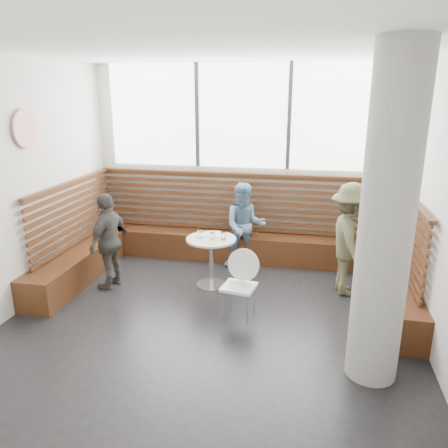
% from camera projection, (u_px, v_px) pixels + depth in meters
% --- Properties ---
extents(room, '(5.00, 5.00, 3.20)m').
position_uv_depth(room, '(206.00, 198.00, 4.92)').
color(room, silver).
rests_on(room, ground).
extents(booth, '(5.00, 2.50, 1.44)m').
position_uv_depth(booth, '(234.00, 246.00, 6.92)').
color(booth, '#3C1F0F').
rests_on(booth, ground).
extents(concrete_column, '(0.50, 0.50, 3.20)m').
position_uv_depth(concrete_column, '(386.00, 223.00, 4.00)').
color(concrete_column, gray).
rests_on(concrete_column, ground).
extents(wall_art, '(0.03, 0.50, 0.50)m').
position_uv_depth(wall_art, '(26.00, 129.00, 5.56)').
color(wall_art, white).
rests_on(wall_art, room).
extents(cafe_table, '(0.72, 0.72, 0.74)m').
position_uv_depth(cafe_table, '(211.00, 252.00, 6.31)').
color(cafe_table, silver).
rests_on(cafe_table, ground).
extents(cafe_chair, '(0.41, 0.41, 0.87)m').
position_uv_depth(cafe_chair, '(240.00, 279.00, 5.46)').
color(cafe_chair, white).
rests_on(cafe_chair, ground).
extents(adult_man, '(0.75, 1.11, 1.59)m').
position_uv_depth(adult_man, '(350.00, 240.00, 6.01)').
color(adult_man, '#505237').
rests_on(adult_man, ground).
extents(child_back, '(0.77, 0.65, 1.39)m').
position_uv_depth(child_back, '(245.00, 226.00, 6.98)').
color(child_back, '#5F83A6').
rests_on(child_back, ground).
extents(child_left, '(0.48, 0.87, 1.40)m').
position_uv_depth(child_left, '(109.00, 241.00, 6.26)').
color(child_left, '#464340').
rests_on(child_left, ground).
extents(plate_near, '(0.19, 0.19, 0.01)m').
position_uv_depth(plate_near, '(201.00, 236.00, 6.33)').
color(plate_near, white).
rests_on(plate_near, cafe_table).
extents(plate_far, '(0.20, 0.20, 0.01)m').
position_uv_depth(plate_far, '(219.00, 235.00, 6.34)').
color(plate_far, white).
rests_on(plate_far, cafe_table).
extents(glass_left, '(0.07, 0.07, 0.11)m').
position_uv_depth(glass_left, '(200.00, 234.00, 6.25)').
color(glass_left, white).
rests_on(glass_left, cafe_table).
extents(glass_mid, '(0.06, 0.06, 0.10)m').
position_uv_depth(glass_mid, '(212.00, 236.00, 6.17)').
color(glass_mid, white).
rests_on(glass_mid, cafe_table).
extents(glass_right, '(0.07, 0.07, 0.11)m').
position_uv_depth(glass_right, '(223.00, 236.00, 6.17)').
color(glass_right, white).
rests_on(glass_right, cafe_table).
extents(menu_card, '(0.21, 0.16, 0.00)m').
position_uv_depth(menu_card, '(210.00, 241.00, 6.11)').
color(menu_card, '#A5C64C').
rests_on(menu_card, cafe_table).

